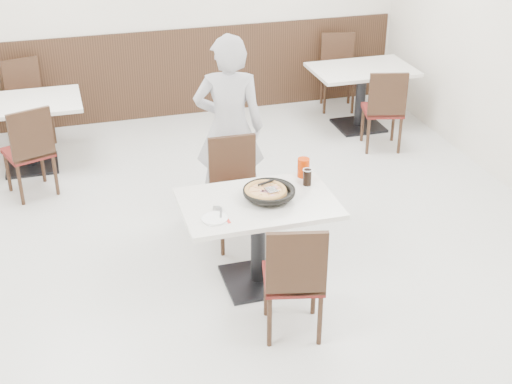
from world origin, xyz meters
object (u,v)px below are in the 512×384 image
object	(u,v)px
bg_chair_left_far	(30,103)
bg_chair_right_near	(383,108)
red_cup	(303,168)
bg_chair_left_near	(28,150)
pizza_pan	(269,194)
pizza	(265,193)
chair_near	(293,276)
bg_table_left	(27,135)
cola_glass	(307,178)
bg_chair_right_far	(338,73)
diner_person	(229,128)
main_table	(258,242)
side_plate	(215,218)
chair_far	(237,195)
bg_table_right	(360,98)

from	to	relation	value
bg_chair_left_far	bg_chair_right_near	world-z (taller)	same
red_cup	bg_chair_left_near	distance (m)	2.90
pizza_pan	pizza	xyz separation A→B (m)	(-0.03, 0.00, 0.02)
chair_near	bg_chair_left_near	xyz separation A→B (m)	(-1.81, 2.80, 0.00)
chair_near	bg_table_left	world-z (taller)	chair_near
cola_glass	bg_chair_right_far	distance (m)	3.73
diner_person	bg_chair_right_far	xyz separation A→B (m)	(2.02, 2.30, -0.40)
bg_chair_left_near	main_table	bearing A→B (deg)	-70.60
main_table	pizza	bearing A→B (deg)	12.56
side_plate	bg_chair_left_near	size ratio (longest dim) A/B	0.21
side_plate	bg_chair_right_near	distance (m)	3.46
main_table	bg_chair_right_near	xyz separation A→B (m)	(2.11, 2.20, 0.10)
pizza_pan	red_cup	distance (m)	0.49
diner_person	red_cup	bearing A→B (deg)	129.86
chair_near	pizza_pan	world-z (taller)	chair_near
diner_person	main_table	bearing A→B (deg)	101.36
red_cup	bg_chair_right_far	xyz separation A→B (m)	(1.61, 3.18, -0.35)
bg_chair_left_near	bg_chair_left_far	bearing A→B (deg)	68.93
diner_person	bg_chair_left_far	distance (m)	2.94
cola_glass	red_cup	xyz separation A→B (m)	(0.02, 0.15, 0.02)
pizza	bg_chair_right_near	size ratio (longest dim) A/B	0.35
chair_near	bg_table_left	bearing A→B (deg)	131.25
chair_far	bg_chair_left_far	distance (m)	3.31
side_plate	bg_table_right	size ratio (longest dim) A/B	0.16
red_cup	bg_table_right	world-z (taller)	red_cup
bg_table_right	bg_chair_right_far	size ratio (longest dim) A/B	1.26
chair_far	bg_chair_left_near	xyz separation A→B (m)	(-1.75, 1.49, 0.00)
bg_table_right	pizza	bearing A→B (deg)	-126.19
bg_chair_left_far	bg_chair_right_far	distance (m)	3.81
chair_far	pizza	xyz separation A→B (m)	(0.06, -0.63, 0.34)
chair_far	bg_chair_right_far	bearing A→B (deg)	-124.99
chair_far	bg_chair_left_far	xyz separation A→B (m)	(-1.72, 2.83, 0.00)
pizza_pan	bg_table_left	distance (m)	3.36
bg_table_left	chair_far	bearing A→B (deg)	-50.43
chair_near	bg_chair_right_far	xyz separation A→B (m)	(2.03, 4.15, 0.00)
cola_glass	red_cup	world-z (taller)	red_cup
red_cup	bg_chair_left_far	size ratio (longest dim) A/B	0.17
red_cup	diner_person	distance (m)	0.97
bg_chair_left_near	bg_chair_right_far	distance (m)	4.07
chair_far	bg_chair_right_near	distance (m)	2.62
chair_near	bg_chair_left_far	world-z (taller)	same
bg_table_left	bg_table_right	distance (m)	3.88
bg_chair_right_near	bg_chair_left_far	bearing A→B (deg)	175.42
side_plate	cola_glass	distance (m)	0.91
chair_far	bg_chair_left_far	size ratio (longest dim) A/B	1.00
pizza	bg_chair_left_near	size ratio (longest dim) A/B	0.35
bg_table_left	bg_chair_right_near	bearing A→B (deg)	-8.58
bg_chair_right_far	bg_chair_left_far	bearing A→B (deg)	15.28
bg_chair_left_near	bg_table_right	world-z (taller)	bg_chair_left_near
main_table	pizza	distance (m)	0.44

